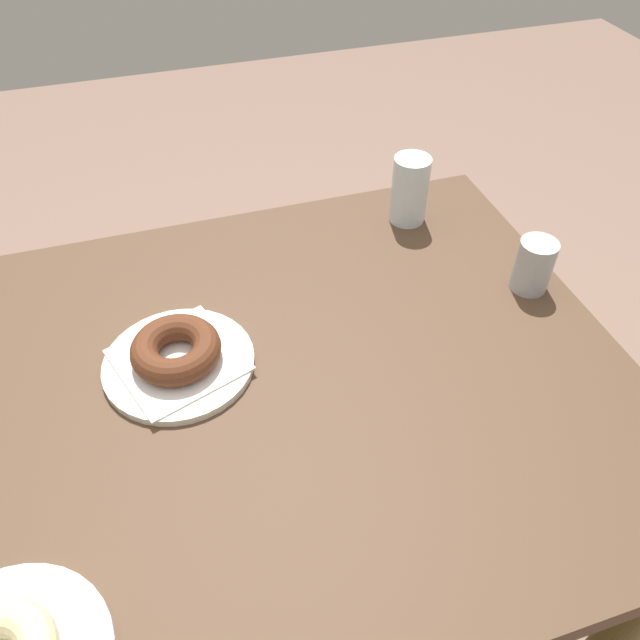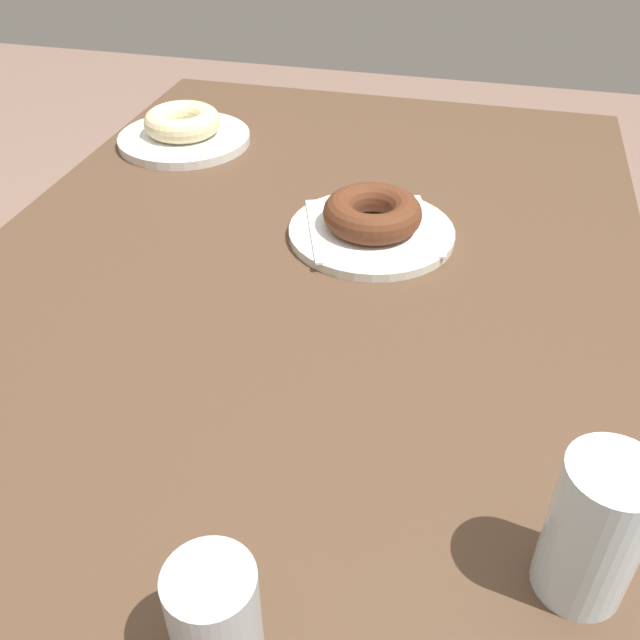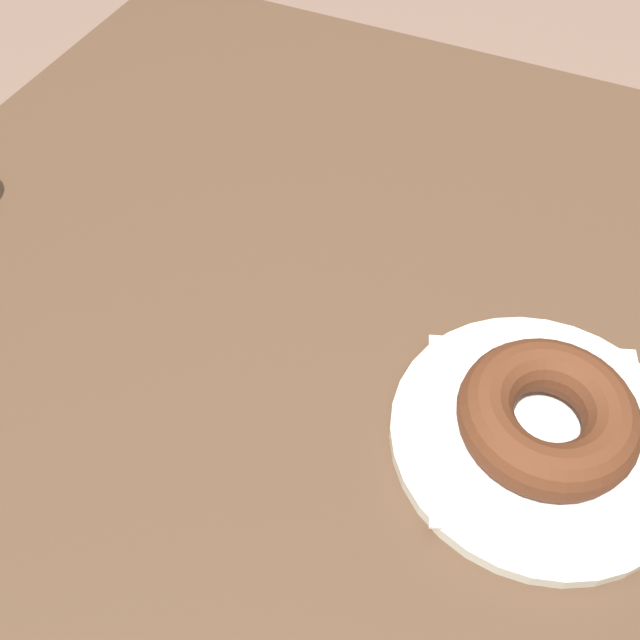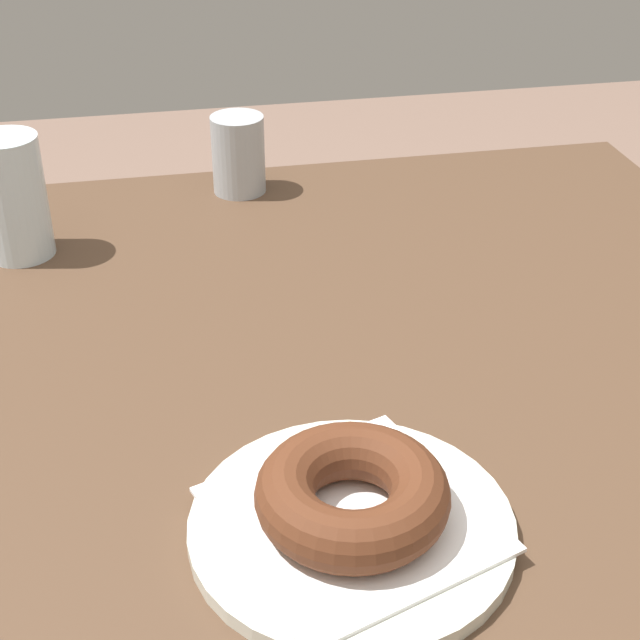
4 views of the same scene
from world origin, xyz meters
name	(u,v)px [view 1 (image 1 of 4)]	position (x,y,z in m)	size (l,w,h in m)	color
ground_plane	(264,611)	(0.00, 0.00, 0.00)	(6.00, 6.00, 0.00)	#816556
table	(235,430)	(0.00, 0.00, 0.67)	(1.13, 0.81, 0.76)	#4F3726
plate_chocolate_ring	(179,363)	(-0.06, 0.07, 0.77)	(0.21, 0.21, 0.01)	silver
napkin_chocolate_ring	(178,360)	(-0.06, 0.07, 0.78)	(0.16, 0.16, 0.00)	white
donut_chocolate_ring	(176,349)	(-0.06, 0.07, 0.80)	(0.12, 0.12, 0.04)	#542B18
water_glass	(410,190)	(0.39, 0.30, 0.82)	(0.06, 0.06, 0.12)	silver
sugar_jar	(534,265)	(0.50, 0.07, 0.81)	(0.06, 0.06, 0.09)	#ACB3BA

